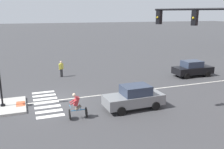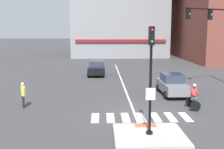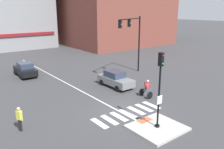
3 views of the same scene
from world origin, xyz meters
name	(u,v)px [view 1 (image 1 of 3)]	position (x,y,z in m)	size (l,w,h in m)	color
ground_plane	(53,102)	(0.00, 0.00, 0.00)	(300.00, 300.00, 0.00)	#3D3D3F
traffic_island	(3,107)	(0.00, -3.40, 0.07)	(3.32, 3.03, 0.15)	#B2AFA8
tactile_pad_front	(21,104)	(0.00, -2.24, 0.15)	(1.10, 0.60, 0.01)	#DB5B38
crosswalk_stripe_a	(43,92)	(-2.60, -0.46, 0.00)	(0.44, 1.80, 0.01)	silver
crosswalk_stripe_b	(44,95)	(-1.74, -0.46, 0.00)	(0.44, 1.80, 0.01)	silver
crosswalk_stripe_c	(45,99)	(-0.87, -0.46, 0.00)	(0.44, 1.80, 0.01)	silver
crosswalk_stripe_d	(46,103)	(0.00, -0.46, 0.00)	(0.44, 1.80, 0.01)	silver
crosswalk_stripe_e	(48,107)	(0.87, -0.46, 0.00)	(0.44, 1.80, 0.01)	silver
crosswalk_stripe_f	(49,111)	(1.74, -0.46, 0.00)	(0.44, 1.80, 0.01)	silver
crosswalk_stripe_g	(51,116)	(2.60, -0.46, 0.00)	(0.44, 1.80, 0.01)	silver
lane_centre_line	(167,87)	(-0.26, 10.00, 0.00)	(0.14, 28.00, 0.01)	silver
traffic_light_mast	(217,46)	(7.82, 7.55, 4.79)	(5.30, 2.55, 6.87)	black
car_black_westbound_distant	(192,69)	(-2.82, 14.68, 0.81)	(1.91, 4.13, 1.64)	black
car_grey_eastbound_mid	(134,97)	(3.22, 5.13, 0.81)	(1.90, 4.13, 1.64)	slate
cyclist	(77,105)	(3.53, 1.07, 0.87)	(0.69, 1.11, 1.68)	black
pedestrian_at_curb_left	(61,68)	(-7.26, 1.81, 0.98)	(0.35, 0.51, 1.67)	black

